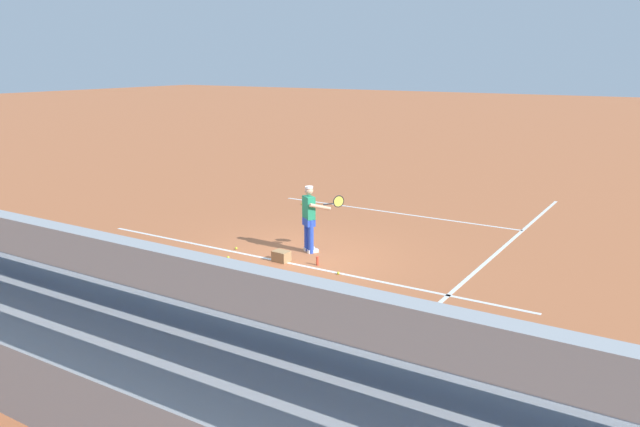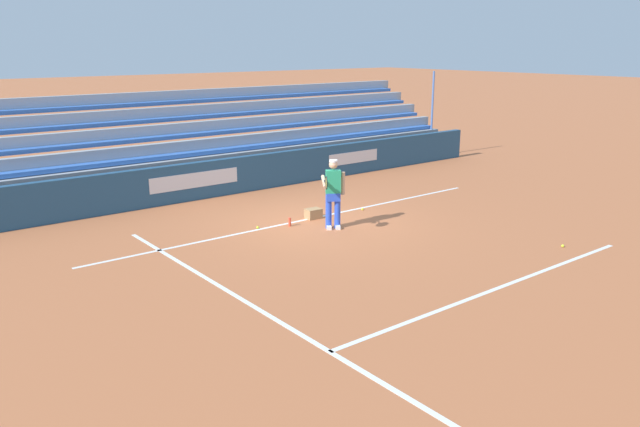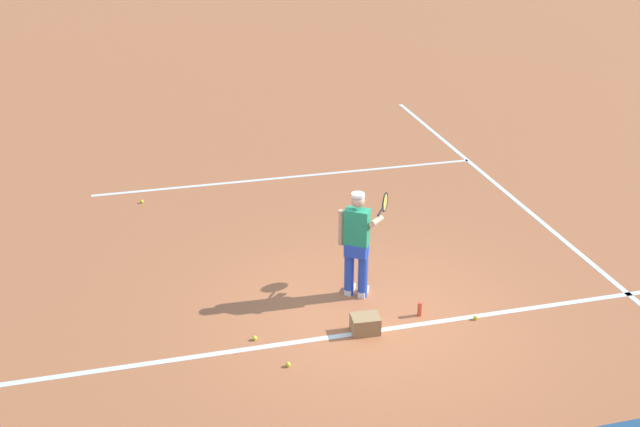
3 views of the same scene
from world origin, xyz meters
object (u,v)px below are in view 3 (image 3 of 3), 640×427
at_px(tennis_ball_stray_back, 255,338).
at_px(tennis_ball_on_baseline, 476,318).
at_px(tennis_ball_far_left, 288,364).
at_px(tennis_ball_far_right, 142,201).
at_px(tennis_player, 358,243).
at_px(ball_box_cardboard, 365,324).
at_px(water_bottle, 420,309).

distance_m(tennis_ball_stray_back, tennis_ball_on_baseline, 3.25).
distance_m(tennis_ball_far_left, tennis_ball_far_right, 6.15).
xyz_separation_m(tennis_player, tennis_ball_far_right, (-3.12, 4.35, -0.86)).
height_order(tennis_player, tennis_ball_far_right, tennis_player).
xyz_separation_m(ball_box_cardboard, tennis_ball_far_right, (-2.95, 5.38, -0.10)).
bearing_deg(ball_box_cardboard, water_bottle, 13.23).
relative_size(ball_box_cardboard, tennis_ball_far_left, 6.06).
height_order(ball_box_cardboard, tennis_ball_on_baseline, ball_box_cardboard).
xyz_separation_m(tennis_player, tennis_ball_far_left, (-1.41, -1.56, -0.86)).
bearing_deg(ball_box_cardboard, tennis_ball_on_baseline, -3.22).
relative_size(tennis_ball_stray_back, water_bottle, 0.30).
relative_size(tennis_ball_far_left, tennis_ball_on_baseline, 1.00).
bearing_deg(tennis_ball_far_left, tennis_ball_on_baseline, 8.60).
distance_m(tennis_player, tennis_ball_stray_back, 2.12).
distance_m(tennis_ball_far_right, water_bottle, 6.45).
height_order(tennis_player, ball_box_cardboard, tennis_player).
bearing_deg(tennis_ball_far_left, tennis_ball_far_right, 106.11).
relative_size(ball_box_cardboard, tennis_ball_stray_back, 6.06).
bearing_deg(tennis_player, water_bottle, -47.78).
bearing_deg(tennis_ball_stray_back, water_bottle, 0.77).
bearing_deg(tennis_ball_far_left, water_bottle, 19.18).
bearing_deg(tennis_ball_far_right, tennis_player, -54.36).
bearing_deg(tennis_player, ball_box_cardboard, -99.79).
height_order(tennis_ball_far_left, water_bottle, water_bottle).
height_order(tennis_player, tennis_ball_stray_back, tennis_player).
height_order(tennis_ball_on_baseline, water_bottle, water_bottle).
bearing_deg(tennis_player, tennis_ball_far_left, -132.26).
bearing_deg(ball_box_cardboard, tennis_ball_far_left, -156.69).
relative_size(ball_box_cardboard, water_bottle, 1.82).
bearing_deg(water_bottle, tennis_ball_stray_back, -179.23).
xyz_separation_m(tennis_ball_stray_back, tennis_ball_far_right, (-1.38, 5.20, 0.00)).
bearing_deg(tennis_ball_stray_back, tennis_ball_on_baseline, -4.85).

